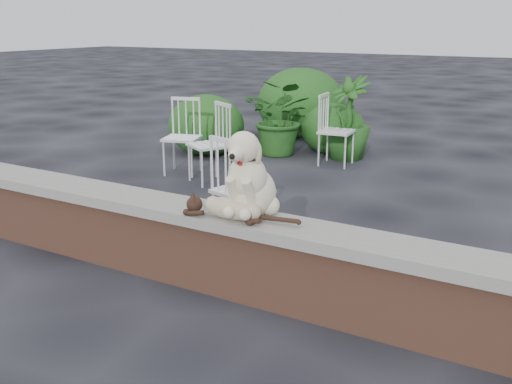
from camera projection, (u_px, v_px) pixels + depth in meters
The scene contains 12 objects.
ground at pixel (234, 291), 4.20m from camera, with size 60.00×60.00×0.00m, color black.
brick_wall at pixel (234, 259), 4.13m from camera, with size 6.00×0.30×0.50m, color brown.
capstone at pixel (234, 220), 4.05m from camera, with size 6.20×0.40×0.08m, color slate.
dog at pixel (252, 171), 3.95m from camera, with size 0.40×0.53×0.61m, color beige, non-canonical shape.
cat at pixel (231, 207), 3.92m from camera, with size 0.97×0.23×0.16m, color tan, non-canonical shape.
chair_a at pixel (182, 137), 7.29m from camera, with size 0.56×0.56×0.94m, color white, non-canonical shape.
chair_e at pixel (337, 130), 7.73m from camera, with size 0.56×0.56×0.94m, color white, non-canonical shape.
chair_b at pixel (209, 144), 6.89m from camera, with size 0.56×0.56×0.94m, color white, non-canonical shape.
chair_c at pixel (243, 189), 5.04m from camera, with size 0.56×0.56×0.94m, color white, non-canonical shape.
potted_plant_a at pixel (281, 118), 8.30m from camera, with size 0.97×0.84×1.08m, color #244B15.
potted_plant_b at pixel (347, 118), 8.05m from camera, with size 0.65×0.65×1.15m, color #244B15.
shrubbery at pixel (283, 112), 9.25m from camera, with size 2.63×3.14×1.18m.
Camera 1 is at (2.05, -3.24, 1.87)m, focal length 41.02 mm.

